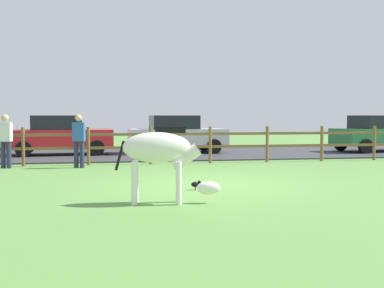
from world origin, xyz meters
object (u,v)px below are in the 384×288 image
at_px(visitor_left_of_tree, 6,139).
at_px(parked_car_silver, 177,134).
at_px(crow_on_grass, 196,184).
at_px(parked_car_red, 60,135).
at_px(zebra, 161,153).
at_px(visitor_right_of_tree, 79,138).
at_px(parked_car_green, 379,133).

bearing_deg(visitor_left_of_tree, parked_car_silver, 36.82).
relative_size(parked_car_silver, visitor_left_of_tree, 2.48).
relative_size(crow_on_grass, parked_car_red, 0.05).
xyz_separation_m(zebra, parked_car_silver, (1.91, 11.14, -0.08)).
xyz_separation_m(zebra, visitor_right_of_tree, (-1.81, 6.43, -0.02)).
xyz_separation_m(parked_car_green, visitor_right_of_tree, (-12.46, -3.95, 0.06)).
height_order(parked_car_green, visitor_left_of_tree, visitor_left_of_tree).
bearing_deg(visitor_right_of_tree, zebra, -74.28).
relative_size(parked_car_green, parked_car_silver, 1.03).
relative_size(crow_on_grass, parked_car_silver, 0.05).
bearing_deg(visitor_right_of_tree, parked_car_red, 102.04).
relative_size(crow_on_grass, parked_car_green, 0.05).
bearing_deg(visitor_right_of_tree, crow_on_grass, -61.26).
height_order(visitor_left_of_tree, visitor_right_of_tree, same).
bearing_deg(parked_car_green, parked_car_red, 177.31).
relative_size(zebra, crow_on_grass, 8.98).
bearing_deg(parked_car_red, parked_car_silver, 1.55).
height_order(zebra, visitor_right_of_tree, visitor_right_of_tree).
xyz_separation_m(parked_car_red, visitor_left_of_tree, (-1.21, -4.30, 0.06)).
relative_size(parked_car_green, visitor_right_of_tree, 2.55).
bearing_deg(parked_car_green, crow_on_grass, -137.51).
xyz_separation_m(crow_on_grass, parked_car_silver, (1.00, 9.68, 0.72)).
relative_size(parked_car_red, parked_car_green, 0.98).
distance_m(zebra, visitor_left_of_tree, 7.81).
bearing_deg(parked_car_green, parked_car_silver, 175.04).
xyz_separation_m(parked_car_silver, visitor_left_of_tree, (-5.92, -4.43, 0.06)).
bearing_deg(crow_on_grass, parked_car_silver, 84.10).
height_order(parked_car_red, parked_car_green, same).
bearing_deg(parked_car_silver, visitor_right_of_tree, -128.32).
xyz_separation_m(parked_car_green, visitor_left_of_tree, (-14.65, -3.67, 0.06)).
relative_size(parked_car_green, visitor_left_of_tree, 2.55).
distance_m(crow_on_grass, visitor_right_of_tree, 5.72).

